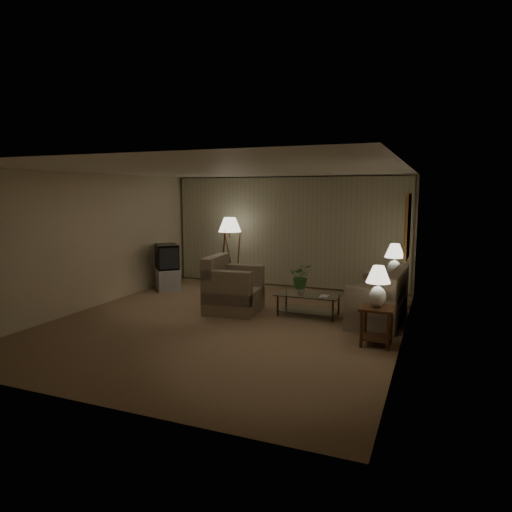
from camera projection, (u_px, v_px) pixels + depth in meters
The scene contains 16 objects.
ground at pixel (228, 321), 8.24m from camera, with size 7.00×7.00×0.00m, color #8F6B4F.
room_shell at pixel (260, 220), 9.37m from camera, with size 6.04×7.02×2.72m.
sofa at pixel (378, 301), 8.21m from camera, with size 1.76×1.01×0.74m.
armchair at pixel (234, 290), 8.88m from camera, with size 1.19×1.15×0.86m.
side_table_near at pixel (377, 319), 6.91m from camera, with size 0.49×0.49×0.60m.
side_table_far at pixel (393, 287), 9.30m from camera, with size 0.52×0.44×0.60m.
table_lamp_near at pixel (378, 283), 6.83m from camera, with size 0.36×0.36×0.63m.
table_lamp_far at pixel (395, 258), 9.21m from camera, with size 0.40×0.40×0.69m.
coffee_table at pixel (308, 301), 8.60m from camera, with size 1.18×0.65×0.41m.
tv_cabinet at pixel (167, 279), 10.96m from camera, with size 0.92×0.95×0.50m, color #A8A8AB.
crt_tv at pixel (167, 257), 10.89m from camera, with size 0.82×0.83×0.58m, color black.
floor_lamp at pixel (230, 251), 11.11m from camera, with size 0.56×0.56×1.71m.
ottoman at pixel (243, 284), 10.52m from camera, with size 0.62×0.62×0.41m, color #9B5934.
vase at pixel (301, 290), 8.62m from camera, with size 0.14×0.14×0.15m, color white.
flowers at pixel (301, 274), 8.58m from camera, with size 0.42×0.36×0.47m, color #3A7031.
book at pixel (320, 296), 8.39m from camera, with size 0.15×0.21×0.02m, color olive.
Camera 1 is at (3.46, -7.22, 2.32)m, focal length 32.00 mm.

